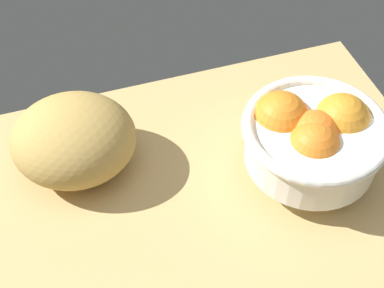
{
  "coord_description": "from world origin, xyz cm",
  "views": [
    {
      "loc": [
        -34.36,
        15.43,
        62.17
      ],
      "look_at": [
        13.41,
        -0.03,
        5.0
      ],
      "focal_mm": 53.49,
      "sensor_mm": 36.0,
      "label": 1
    }
  ],
  "objects": [
    {
      "name": "ground_plane",
      "position": [
        0.0,
        0.0,
        -1.5
      ],
      "size": [
        64.3,
        65.86,
        3.0
      ],
      "primitive_type": "cube",
      "color": "tan"
    },
    {
      "name": "fruit_bowl",
      "position": [
        8.33,
        -14.91,
        6.51
      ],
      "size": [
        19.11,
        19.11,
        11.39
      ],
      "color": "white",
      "rests_on": "ground"
    },
    {
      "name": "bread_loaf",
      "position": [
        18.86,
        14.83,
        5.23
      ],
      "size": [
        18.32,
        19.45,
        10.46
      ],
      "primitive_type": "ellipsoid",
      "rotation": [
        0.0,
        0.0,
        4.51
      ],
      "color": "tan",
      "rests_on": "ground"
    }
  ]
}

